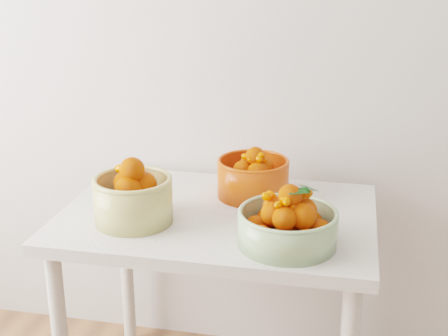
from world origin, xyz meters
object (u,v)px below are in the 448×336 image
(bowl_cream, at_px, (133,197))
(bowl_orange, at_px, (253,177))
(table, at_px, (218,239))
(bowl_green, at_px, (288,224))

(bowl_cream, bearing_deg, bowl_orange, 41.24)
(bowl_orange, bearing_deg, table, -118.84)
(table, relative_size, bowl_cream, 3.93)
(table, bearing_deg, bowl_green, -37.42)
(bowl_green, bearing_deg, table, 142.58)
(table, xyz_separation_m, bowl_orange, (0.09, 0.16, 0.17))
(bowl_green, xyz_separation_m, bowl_orange, (-0.16, 0.35, 0.01))
(table, distance_m, bowl_orange, 0.25)
(table, xyz_separation_m, bowl_cream, (-0.24, -0.13, 0.18))
(bowl_cream, relative_size, bowl_green, 0.71)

